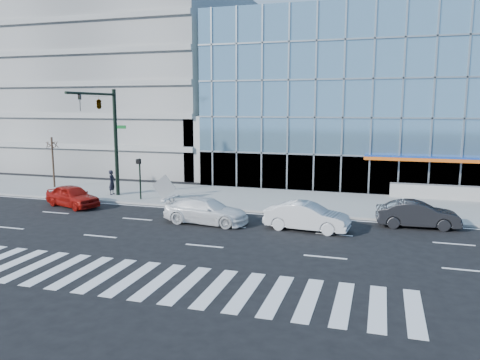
% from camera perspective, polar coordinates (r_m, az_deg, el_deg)
% --- Properties ---
extents(ground, '(160.00, 160.00, 0.00)m').
position_cam_1_polar(ground, '(27.30, -1.30, -5.67)').
color(ground, black).
rests_on(ground, ground).
extents(sidewalk, '(120.00, 8.00, 0.15)m').
position_cam_1_polar(sidewalk, '(34.78, 2.83, -2.34)').
color(sidewalk, gray).
rests_on(sidewalk, ground).
extents(theatre_building, '(42.00, 26.00, 15.00)m').
position_cam_1_polar(theatre_building, '(51.39, 23.63, 8.94)').
color(theatre_building, '#709EBB').
rests_on(theatre_building, ground).
extents(parking_garage, '(24.00, 24.00, 20.00)m').
position_cam_1_polar(parking_garage, '(58.46, -12.29, 11.86)').
color(parking_garage, gray).
rests_on(parking_garage, ground).
extents(ramp_block, '(6.00, 8.00, 6.00)m').
position_cam_1_polar(ramp_block, '(45.55, -1.40, 4.10)').
color(ramp_block, gray).
rests_on(ramp_block, ground).
extents(tower_backdrop, '(14.00, 14.00, 48.00)m').
position_cam_1_polar(tower_backdrop, '(103.90, -5.19, 18.48)').
color(tower_backdrop, gray).
rests_on(tower_backdrop, ground).
extents(traffic_signal, '(1.14, 5.74, 8.00)m').
position_cam_1_polar(traffic_signal, '(35.36, -16.24, 7.45)').
color(traffic_signal, black).
rests_on(traffic_signal, sidewalk).
extents(ped_signal_post, '(0.30, 0.33, 3.00)m').
position_cam_1_polar(ped_signal_post, '(34.72, -12.15, 0.91)').
color(ped_signal_post, black).
rests_on(ped_signal_post, sidewalk).
extents(street_tree_near, '(1.10, 1.10, 4.23)m').
position_cam_1_polar(street_tree_near, '(41.97, -21.96, 4.09)').
color(street_tree_near, '#332319').
rests_on(street_tree_near, sidewalk).
extents(white_suv, '(5.26, 2.38, 1.49)m').
position_cam_1_polar(white_suv, '(27.98, -4.15, -3.75)').
color(white_suv, white).
rests_on(white_suv, ground).
extents(white_sedan, '(4.87, 2.10, 1.56)m').
position_cam_1_polar(white_sedan, '(26.60, 8.15, -4.43)').
color(white_sedan, silver).
rests_on(white_sedan, ground).
extents(dark_sedan, '(4.69, 1.97, 1.51)m').
position_cam_1_polar(dark_sedan, '(28.82, 20.83, -3.94)').
color(dark_sedan, black).
rests_on(dark_sedan, ground).
extents(red_sedan, '(4.74, 3.13, 1.50)m').
position_cam_1_polar(red_sedan, '(34.39, -19.74, -1.85)').
color(red_sedan, '#9B110B').
rests_on(red_sedan, ground).
extents(pedestrian, '(0.50, 0.72, 1.89)m').
position_cam_1_polar(pedestrian, '(37.29, -15.33, -0.28)').
color(pedestrian, black).
rests_on(pedestrian, sidewalk).
extents(tilted_panel, '(1.82, 0.27, 1.83)m').
position_cam_1_polar(tilted_panel, '(34.62, -9.25, -0.83)').
color(tilted_panel, gray).
rests_on(tilted_panel, sidewalk).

